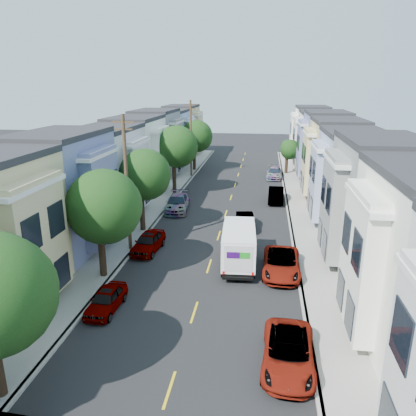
{
  "coord_description": "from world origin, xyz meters",
  "views": [
    {
      "loc": [
        3.49,
        -25.45,
        12.1
      ],
      "look_at": [
        -1.0,
        6.58,
        2.2
      ],
      "focal_mm": 35.0,
      "sensor_mm": 36.0,
      "label": 1
    }
  ],
  "objects_px": {
    "tree_b": "(103,207)",
    "fedex_truck": "(239,244)",
    "lead_sedan": "(246,221)",
    "parked_right_c": "(276,195)",
    "parked_right_b": "(281,264)",
    "tree_e": "(196,136)",
    "tree_d": "(176,147)",
    "utility_pole_near": "(127,184)",
    "parked_left_c": "(148,242)",
    "tree_far_r": "(289,150)",
    "parked_left_b": "(106,300)",
    "tree_c": "(144,175)",
    "parked_right_a": "(288,353)",
    "utility_pole_far": "(191,139)",
    "parked_left_d": "(177,203)",
    "parked_right_d": "(274,173)"
  },
  "relations": [
    {
      "from": "utility_pole_near",
      "to": "parked_right_b",
      "type": "relative_size",
      "value": 1.92
    },
    {
      "from": "utility_pole_far",
      "to": "fedex_truck",
      "type": "height_order",
      "value": "utility_pole_far"
    },
    {
      "from": "tree_d",
      "to": "utility_pole_near",
      "type": "relative_size",
      "value": 0.78
    },
    {
      "from": "tree_b",
      "to": "tree_e",
      "type": "xyz_separation_m",
      "value": [
        -0.0,
        34.72,
        0.13
      ]
    },
    {
      "from": "tree_d",
      "to": "parked_left_b",
      "type": "xyz_separation_m",
      "value": [
        1.4,
        -25.2,
        -4.79
      ]
    },
    {
      "from": "utility_pole_near",
      "to": "parked_right_c",
      "type": "height_order",
      "value": "utility_pole_near"
    },
    {
      "from": "tree_e",
      "to": "tree_d",
      "type": "bearing_deg",
      "value": -90.0
    },
    {
      "from": "lead_sedan",
      "to": "parked_left_c",
      "type": "distance_m",
      "value": 9.34
    },
    {
      "from": "tree_b",
      "to": "parked_left_c",
      "type": "distance_m",
      "value": 6.31
    },
    {
      "from": "parked_right_b",
      "to": "utility_pole_far",
      "type": "bearing_deg",
      "value": 113.16
    },
    {
      "from": "parked_right_c",
      "to": "parked_right_a",
      "type": "bearing_deg",
      "value": -88.2
    },
    {
      "from": "tree_d",
      "to": "parked_left_d",
      "type": "xyz_separation_m",
      "value": [
        1.4,
        -6.39,
        -4.64
      ]
    },
    {
      "from": "parked_right_a",
      "to": "parked_right_c",
      "type": "bearing_deg",
      "value": 92.71
    },
    {
      "from": "parked_left_b",
      "to": "parked_right_c",
      "type": "relative_size",
      "value": 0.84
    },
    {
      "from": "lead_sedan",
      "to": "parked_right_b",
      "type": "bearing_deg",
      "value": -81.32
    },
    {
      "from": "parked_left_c",
      "to": "parked_right_c",
      "type": "bearing_deg",
      "value": 60.9
    },
    {
      "from": "tree_d",
      "to": "parked_left_c",
      "type": "xyz_separation_m",
      "value": [
        1.4,
        -16.79,
        -4.69
      ]
    },
    {
      "from": "tree_e",
      "to": "tree_far_r",
      "type": "bearing_deg",
      "value": -2.84
    },
    {
      "from": "parked_left_b",
      "to": "lead_sedan",
      "type": "bearing_deg",
      "value": 66.6
    },
    {
      "from": "parked_left_b",
      "to": "tree_far_r",
      "type": "bearing_deg",
      "value": 74.93
    },
    {
      "from": "parked_right_a",
      "to": "tree_b",
      "type": "bearing_deg",
      "value": 149.82
    },
    {
      "from": "tree_d",
      "to": "tree_c",
      "type": "bearing_deg",
      "value": -90.0
    },
    {
      "from": "parked_right_c",
      "to": "tree_e",
      "type": "bearing_deg",
      "value": 128.23
    },
    {
      "from": "tree_b",
      "to": "parked_left_d",
      "type": "distance_m",
      "value": 15.59
    },
    {
      "from": "fedex_truck",
      "to": "parked_right_d",
      "type": "relative_size",
      "value": 1.23
    },
    {
      "from": "parked_right_d",
      "to": "fedex_truck",
      "type": "bearing_deg",
      "value": -93.33
    },
    {
      "from": "utility_pole_near",
      "to": "lead_sedan",
      "type": "distance_m",
      "value": 11.37
    },
    {
      "from": "utility_pole_near",
      "to": "parked_left_d",
      "type": "height_order",
      "value": "utility_pole_near"
    },
    {
      "from": "lead_sedan",
      "to": "parked_right_c",
      "type": "bearing_deg",
      "value": 62.98
    },
    {
      "from": "lead_sedan",
      "to": "parked_left_b",
      "type": "xyz_separation_m",
      "value": [
        -7.0,
        -14.59,
        -0.02
      ]
    },
    {
      "from": "tree_far_r",
      "to": "parked_right_d",
      "type": "bearing_deg",
      "value": -123.86
    },
    {
      "from": "utility_pole_near",
      "to": "utility_pole_far",
      "type": "relative_size",
      "value": 1.0
    },
    {
      "from": "parked_left_b",
      "to": "parked_right_d",
      "type": "xyz_separation_m",
      "value": [
        9.8,
        34.91,
        0.09
      ]
    },
    {
      "from": "tree_c",
      "to": "parked_right_a",
      "type": "distance_m",
      "value": 20.04
    },
    {
      "from": "tree_c",
      "to": "parked_left_d",
      "type": "relative_size",
      "value": 1.38
    },
    {
      "from": "parked_left_c",
      "to": "parked_right_b",
      "type": "height_order",
      "value": "parked_right_b"
    },
    {
      "from": "tree_e",
      "to": "parked_right_c",
      "type": "bearing_deg",
      "value": -53.58
    },
    {
      "from": "parked_right_b",
      "to": "parked_right_c",
      "type": "height_order",
      "value": "parked_right_c"
    },
    {
      "from": "tree_c",
      "to": "parked_left_b",
      "type": "xyz_separation_m",
      "value": [
        1.4,
        -12.65,
        -4.32
      ]
    },
    {
      "from": "utility_pole_far",
      "to": "lead_sedan",
      "type": "relative_size",
      "value": 2.61
    },
    {
      "from": "parked_left_b",
      "to": "parked_right_b",
      "type": "bearing_deg",
      "value": 33.45
    },
    {
      "from": "tree_e",
      "to": "lead_sedan",
      "type": "distance_m",
      "value": 25.74
    },
    {
      "from": "utility_pole_near",
      "to": "parked_left_c",
      "type": "xyz_separation_m",
      "value": [
        1.4,
        0.02,
        -4.43
      ]
    },
    {
      "from": "utility_pole_far",
      "to": "parked_right_d",
      "type": "distance_m",
      "value": 12.06
    },
    {
      "from": "lead_sedan",
      "to": "parked_right_a",
      "type": "height_order",
      "value": "parked_right_a"
    },
    {
      "from": "utility_pole_near",
      "to": "tree_e",
      "type": "bearing_deg",
      "value": 90.0
    },
    {
      "from": "tree_d",
      "to": "utility_pole_far",
      "type": "relative_size",
      "value": 0.78
    },
    {
      "from": "parked_right_a",
      "to": "parked_right_b",
      "type": "bearing_deg",
      "value": 92.71
    },
    {
      "from": "tree_b",
      "to": "fedex_truck",
      "type": "xyz_separation_m",
      "value": [
        8.3,
        3.11,
        -3.28
      ]
    },
    {
      "from": "tree_far_r",
      "to": "tree_d",
      "type": "bearing_deg",
      "value": -136.13
    }
  ]
}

